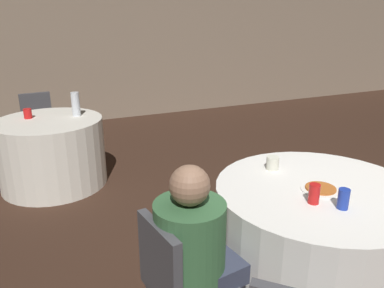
% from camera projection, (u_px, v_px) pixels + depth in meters
% --- Properties ---
extents(ground_plane, '(16.00, 16.00, 0.00)m').
position_uv_depth(ground_plane, '(331.00, 272.00, 2.78)').
color(ground_plane, '#382319').
extents(wall_back, '(16.00, 0.06, 2.80)m').
position_uv_depth(wall_back, '(136.00, 39.00, 6.65)').
color(wall_back, gray).
rests_on(wall_back, ground_plane).
extents(table_near, '(1.35, 1.35, 0.75)m').
position_uv_depth(table_near, '(314.00, 237.00, 2.55)').
color(table_near, white).
rests_on(table_near, ground_plane).
extents(table_far, '(1.13, 1.13, 0.75)m').
position_uv_depth(table_far, '(52.00, 152.00, 4.12)').
color(table_far, white).
rests_on(table_far, ground_plane).
extents(chair_near_west, '(0.46, 0.45, 0.85)m').
position_uv_depth(chair_near_west, '(175.00, 276.00, 1.96)').
color(chair_near_west, '#47474C').
rests_on(chair_near_west, ground_plane).
extents(chair_far_north, '(0.43, 0.44, 0.85)m').
position_uv_depth(chair_far_north, '(38.00, 119.00, 4.89)').
color(chair_far_north, '#47474C').
rests_on(chair_far_north, ground_plane).
extents(person_green_jacket, '(0.53, 0.40, 1.12)m').
position_uv_depth(person_green_jacket, '(200.00, 256.00, 2.01)').
color(person_green_jacket, '#33384C').
rests_on(person_green_jacket, ground_plane).
extents(pizza_plate_near, '(0.25, 0.25, 0.02)m').
position_uv_depth(pizza_plate_near, '(321.00, 189.00, 2.40)').
color(pizza_plate_near, white).
rests_on(pizza_plate_near, table_near).
extents(soda_can_blue, '(0.07, 0.07, 0.12)m').
position_uv_depth(soda_can_blue, '(343.00, 199.00, 2.15)').
color(soda_can_blue, '#1E38A5').
rests_on(soda_can_blue, table_near).
extents(soda_can_red, '(0.07, 0.07, 0.12)m').
position_uv_depth(soda_can_red, '(314.00, 194.00, 2.21)').
color(soda_can_red, red).
rests_on(soda_can_red, table_near).
extents(cup_near, '(0.09, 0.09, 0.10)m').
position_uv_depth(cup_near, '(273.00, 163.00, 2.71)').
color(cup_near, silver).
rests_on(cup_near, table_near).
extents(bottle_far, '(0.09, 0.09, 0.26)m').
position_uv_depth(bottle_far, '(76.00, 104.00, 4.12)').
color(bottle_far, silver).
rests_on(bottle_far, table_far).
extents(cup_far, '(0.08, 0.08, 0.11)m').
position_uv_depth(cup_far, '(28.00, 114.00, 4.04)').
color(cup_far, red).
rests_on(cup_far, table_far).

